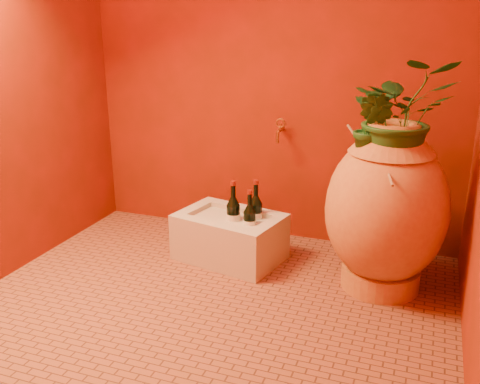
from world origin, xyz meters
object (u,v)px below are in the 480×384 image
at_px(amphora, 386,209).
at_px(wall_tap, 280,129).
at_px(wine_bottle_a, 249,222).
at_px(wine_bottle_b, 256,214).
at_px(stone_basin, 230,238).
at_px(wine_bottle_c, 233,216).

distance_m(amphora, wall_tap, 0.92).
relative_size(wine_bottle_a, wine_bottle_b, 0.92).
bearing_deg(stone_basin, wine_bottle_b, 29.51).
bearing_deg(wine_bottle_a, wall_tap, 83.57).
bearing_deg(wine_bottle_c, stone_basin, 174.77).
bearing_deg(wine_bottle_c, wine_bottle_b, 35.08).
relative_size(amphora, stone_basin, 1.34).
distance_m(amphora, wine_bottle_c, 0.92).
relative_size(wine_bottle_b, wall_tap, 2.35).
xyz_separation_m(wine_bottle_b, wall_tap, (0.05, 0.33, 0.48)).
bearing_deg(wine_bottle_c, wall_tap, 68.19).
bearing_deg(wine_bottle_b, stone_basin, -150.49).
bearing_deg(wall_tap, stone_basin, -114.76).
relative_size(stone_basin, wine_bottle_b, 2.02).
bearing_deg(amphora, stone_basin, 176.68).
relative_size(stone_basin, wine_bottle_c, 1.98).
height_order(wine_bottle_b, wine_bottle_c, wine_bottle_c).
relative_size(amphora, wall_tap, 6.38).
bearing_deg(wine_bottle_a, amphora, -1.55).
relative_size(stone_basin, wine_bottle_a, 2.20).
bearing_deg(amphora, wine_bottle_a, 178.45).
xyz_separation_m(amphora, wine_bottle_a, (-0.79, 0.02, -0.19)).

